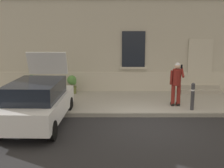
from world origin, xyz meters
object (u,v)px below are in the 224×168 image
at_px(person_on_phone, 176,81).
at_px(planter_olive, 71,84).
at_px(hatchback_car_white, 37,102).
at_px(bollard_near_person, 192,95).
at_px(planter_terracotta, 31,83).

relative_size(person_on_phone, planter_olive, 2.03).
bearing_deg(hatchback_car_white, planter_olive, 81.46).
xyz_separation_m(bollard_near_person, person_on_phone, (-0.50, 0.55, 0.44)).
distance_m(bollard_near_person, planter_olive, 5.64).
relative_size(person_on_phone, planter_terracotta, 2.03).
bearing_deg(bollard_near_person, person_on_phone, 132.35).
bearing_deg(planter_olive, planter_terracotta, 176.44).
bearing_deg(planter_olive, hatchback_car_white, -98.54).
distance_m(bollard_near_person, person_on_phone, 0.86).
bearing_deg(planter_terracotta, hatchback_car_white, -71.93).
height_order(person_on_phone, planter_olive, person_on_phone).
relative_size(bollard_near_person, planter_terracotta, 1.22).
relative_size(hatchback_car_white, planter_terracotta, 4.79).
bearing_deg(planter_terracotta, person_on_phone, -20.13).
bearing_deg(hatchback_car_white, planter_terracotta, 108.07).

